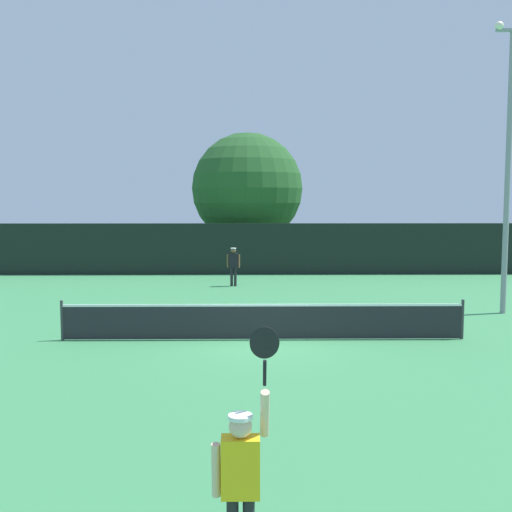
{
  "coord_description": "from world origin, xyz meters",
  "views": [
    {
      "loc": [
        -0.4,
        -16.03,
        3.72
      ],
      "look_at": [
        -0.14,
        3.44,
        1.93
      ],
      "focal_mm": 42.79,
      "sensor_mm": 36.0,
      "label": 1
    }
  ],
  "objects": [
    {
      "name": "ground_plane",
      "position": [
        0.0,
        0.0,
        0.0
      ],
      "size": [
        120.0,
        120.0,
        0.0
      ],
      "primitive_type": "plane",
      "color": "#387F4C"
    },
    {
      "name": "tennis_net",
      "position": [
        0.0,
        0.0,
        0.51
      ],
      "size": [
        10.78,
        0.08,
        1.07
      ],
      "color": "#232328",
      "rests_on": "ground"
    },
    {
      "name": "perimeter_fence",
      "position": [
        0.0,
        14.38,
        1.28
      ],
      "size": [
        36.75,
        0.12,
        2.56
      ],
      "primitive_type": "cube",
      "color": "black",
      "rests_on": "ground"
    },
    {
      "name": "player_serving",
      "position": [
        -0.47,
        -10.25,
        1.09
      ],
      "size": [
        0.68,
        0.39,
        2.48
      ],
      "color": "yellow",
      "rests_on": "ground"
    },
    {
      "name": "player_receiving",
      "position": [
        -1.03,
        10.19,
        1.02
      ],
      "size": [
        0.57,
        0.24,
        1.66
      ],
      "rotation": [
        0.0,
        0.0,
        3.14
      ],
      "color": "black",
      "rests_on": "ground"
    },
    {
      "name": "tennis_ball",
      "position": [
        -1.07,
        0.44,
        0.03
      ],
      "size": [
        0.07,
        0.07,
        0.07
      ],
      "primitive_type": "sphere",
      "color": "#CCE033",
      "rests_on": "ground"
    },
    {
      "name": "light_pole",
      "position": [
        8.01,
        3.72,
        5.25
      ],
      "size": [
        1.18,
        0.28,
        9.35
      ],
      "color": "gray",
      "rests_on": "ground"
    },
    {
      "name": "large_tree",
      "position": [
        -0.44,
        18.28,
        4.36
      ],
      "size": [
        6.19,
        6.19,
        7.46
      ],
      "color": "brown",
      "rests_on": "ground"
    },
    {
      "name": "parked_car_near",
      "position": [
        1.79,
        19.32,
        0.78
      ],
      "size": [
        2.07,
        4.27,
        1.69
      ],
      "rotation": [
        0.0,
        0.0,
        -0.04
      ],
      "color": "red",
      "rests_on": "ground"
    }
  ]
}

